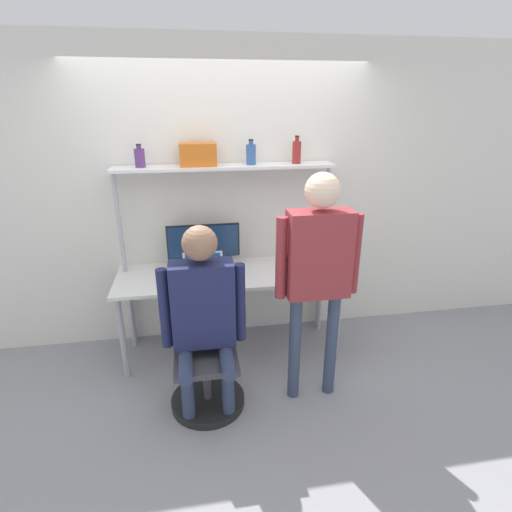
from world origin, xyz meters
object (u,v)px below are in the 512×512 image
(bottle_red, at_px, (297,152))
(storage_box, at_px, (198,155))
(person_seated, at_px, (203,307))
(bottle_purple, at_px, (140,157))
(laptop, at_px, (204,272))
(office_chair, at_px, (207,371))
(monitor, at_px, (204,243))
(person_standing, at_px, (318,261))
(bottle_blue, at_px, (251,154))
(cell_phone, at_px, (236,276))

(bottle_red, height_order, storage_box, bottle_red)
(person_seated, bearing_deg, bottle_purple, 115.10)
(laptop, relative_size, person_seated, 0.24)
(person_seated, bearing_deg, office_chair, 89.81)
(monitor, relative_size, person_standing, 0.37)
(office_chair, bearing_deg, person_standing, -3.41)
(bottle_blue, bearing_deg, laptop, -147.65)
(monitor, relative_size, cell_phone, 4.29)
(bottle_blue, bearing_deg, person_standing, -70.13)
(cell_phone, bearing_deg, office_chair, -117.66)
(person_seated, height_order, bottle_red, bottle_red)
(person_seated, xyz_separation_m, storage_box, (0.04, 0.91, 0.93))
(person_seated, distance_m, storage_box, 1.30)
(cell_phone, distance_m, bottle_purple, 1.26)
(monitor, bearing_deg, laptop, -94.13)
(cell_phone, distance_m, storage_box, 1.07)
(person_standing, distance_m, bottle_red, 1.12)
(cell_phone, distance_m, person_standing, 0.89)
(office_chair, height_order, storage_box, storage_box)
(laptop, bearing_deg, person_seated, -92.86)
(monitor, bearing_deg, bottle_red, 1.43)
(monitor, height_order, laptop, monitor)
(monitor, bearing_deg, bottle_blue, 2.73)
(office_chair, height_order, person_seated, person_seated)
(bottle_blue, bearing_deg, office_chair, -119.13)
(storage_box, bearing_deg, laptop, -92.01)
(person_standing, bearing_deg, bottle_purple, 143.55)
(cell_phone, xyz_separation_m, bottle_red, (0.58, 0.29, 1.00))
(office_chair, height_order, person_standing, person_standing)
(cell_phone, xyz_separation_m, person_standing, (0.51, -0.63, 0.36))
(person_seated, relative_size, storage_box, 4.77)
(laptop, bearing_deg, office_chair, -93.04)
(bottle_red, bearing_deg, office_chair, -135.36)
(monitor, distance_m, bottle_purple, 0.90)
(bottle_purple, distance_m, storage_box, 0.47)
(bottle_red, xyz_separation_m, bottle_blue, (-0.40, -0.00, -0.01))
(laptop, bearing_deg, cell_phone, -0.23)
(person_standing, bearing_deg, monitor, 130.49)
(laptop, height_order, person_seated, person_seated)
(monitor, height_order, cell_phone, monitor)
(monitor, bearing_deg, storage_box, 113.90)
(office_chair, bearing_deg, person_seated, -90.19)
(office_chair, relative_size, bottle_red, 3.86)
(bottle_purple, bearing_deg, storage_box, 0.00)
(person_standing, bearing_deg, office_chair, 176.59)
(monitor, height_order, office_chair, monitor)
(laptop, relative_size, storage_box, 1.12)
(person_standing, height_order, storage_box, storage_box)
(bottle_blue, bearing_deg, monitor, -177.27)
(person_standing, distance_m, storage_box, 1.36)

